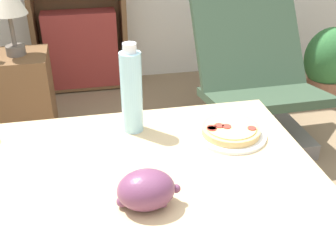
% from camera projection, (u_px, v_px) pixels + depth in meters
% --- Properties ---
extents(dining_table, '(1.06, 0.91, 0.76)m').
position_uv_depth(dining_table, '(126.00, 233.00, 1.06)').
color(dining_table, '#D1B27F').
rests_on(dining_table, ground_plane).
extents(pizza_on_plate, '(0.22, 0.22, 0.04)m').
position_uv_depth(pizza_on_plate, '(231.00, 132.00, 1.27)').
color(pizza_on_plate, white).
rests_on(pizza_on_plate, dining_table).
extents(grape_bunch, '(0.15, 0.11, 0.10)m').
position_uv_depth(grape_bunch, '(146.00, 190.00, 0.97)').
color(grape_bunch, '#6B3856').
rests_on(grape_bunch, dining_table).
extents(drink_bottle, '(0.06, 0.06, 0.28)m').
position_uv_depth(drink_bottle, '(131.00, 91.00, 1.24)').
color(drink_bottle, '#A3DBEA').
rests_on(drink_bottle, dining_table).
extents(lounge_chair_far, '(0.67, 0.77, 0.88)m').
position_uv_depth(lounge_chair_far, '(254.00, 98.00, 2.57)').
color(lounge_chair_far, slate).
rests_on(lounge_chair_far, ground_plane).
extents(side_table, '(0.34, 0.34, 0.56)m').
position_uv_depth(side_table, '(25.00, 98.00, 2.59)').
color(side_table, brown).
rests_on(side_table, ground_plane).
extents(potted_plant_floor, '(0.39, 0.33, 0.55)m').
position_uv_depth(potted_plant_floor, '(330.00, 63.00, 3.10)').
color(potted_plant_floor, '#8E5B42').
rests_on(potted_plant_floor, ground_plane).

